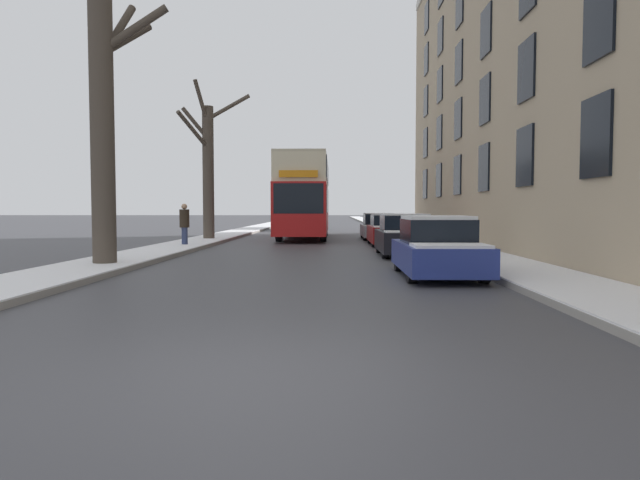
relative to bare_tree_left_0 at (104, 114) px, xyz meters
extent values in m
plane|color=#424247|center=(5.27, -9.86, -4.13)|extent=(320.00, 320.00, 0.00)
cube|color=gray|center=(-0.20, 43.14, -4.06)|extent=(2.18, 130.00, 0.13)
cube|color=white|center=(-0.20, 43.14, -3.98)|extent=(2.16, 130.00, 0.03)
cube|color=gray|center=(10.74, 43.14, -4.06)|extent=(2.18, 130.00, 0.13)
cube|color=white|center=(10.74, 43.14, -3.98)|extent=(2.16, 130.00, 0.03)
cube|color=tan|center=(16.33, 6.55, 3.78)|extent=(9.00, 36.48, 15.82)
cube|color=black|center=(11.80, -2.62, -0.96)|extent=(0.08, 1.40, 1.77)
cube|color=black|center=(11.80, 1.96, -0.96)|extent=(0.08, 1.40, 1.77)
cube|color=black|center=(11.80, 6.55, -0.96)|extent=(0.08, 1.40, 1.77)
cube|color=black|center=(11.80, 11.13, -0.96)|extent=(0.08, 1.40, 1.77)
cube|color=black|center=(11.80, 15.72, -0.96)|extent=(0.08, 1.40, 1.77)
cube|color=black|center=(11.80, 20.31, -0.96)|extent=(0.08, 1.40, 1.77)
cube|color=black|center=(11.80, -2.62, 1.57)|extent=(0.08, 1.40, 1.77)
cube|color=black|center=(11.80, 1.96, 1.57)|extent=(0.08, 1.40, 1.77)
cube|color=black|center=(11.80, 6.55, 1.57)|extent=(0.08, 1.40, 1.77)
cube|color=black|center=(11.80, 11.13, 1.57)|extent=(0.08, 1.40, 1.77)
cube|color=black|center=(11.80, 15.72, 1.57)|extent=(0.08, 1.40, 1.77)
cube|color=black|center=(11.80, 20.31, 1.57)|extent=(0.08, 1.40, 1.77)
cube|color=black|center=(11.80, 6.55, 4.10)|extent=(0.08, 1.40, 1.77)
cube|color=black|center=(11.80, 11.13, 4.10)|extent=(0.08, 1.40, 1.77)
cube|color=black|center=(11.80, 15.72, 4.10)|extent=(0.08, 1.40, 1.77)
cube|color=black|center=(11.80, 20.31, 4.10)|extent=(0.08, 1.40, 1.77)
cube|color=black|center=(11.80, 11.13, 6.63)|extent=(0.08, 1.40, 1.77)
cube|color=black|center=(11.80, 15.72, 6.63)|extent=(0.08, 1.40, 1.77)
cube|color=black|center=(11.80, 20.31, 6.63)|extent=(0.08, 1.40, 1.77)
cube|color=black|center=(11.80, 20.31, 9.16)|extent=(0.08, 1.40, 1.77)
cylinder|color=#4C4238|center=(-0.05, -0.02, -0.30)|extent=(0.62, 0.62, 7.66)
cylinder|color=#4C4238|center=(0.46, 0.43, 2.08)|extent=(1.26, 1.14, 1.17)
cylinder|color=#4C4238|center=(0.17, 0.58, 2.30)|extent=(0.71, 1.44, 1.88)
cylinder|color=#4C4238|center=(0.81, 0.06, 2.24)|extent=(1.86, 0.40, 1.35)
cylinder|color=#4C4238|center=(-0.12, 13.20, -0.78)|extent=(0.56, 0.56, 6.71)
cylinder|color=#4C4238|center=(-0.69, 12.98, 1.70)|extent=(1.35, 0.67, 1.58)
cylinder|color=#4C4238|center=(-0.62, 12.26, 1.26)|extent=(1.21, 2.06, 1.65)
cylinder|color=#4C4238|center=(-0.31, 12.68, 2.67)|extent=(0.61, 1.26, 2.06)
cylinder|color=#4C4238|center=(0.86, 13.54, 2.59)|extent=(2.13, 0.89, 1.43)
cube|color=red|center=(4.52, 16.43, -2.52)|extent=(2.55, 11.20, 2.54)
cube|color=beige|center=(4.52, 16.43, -0.56)|extent=(2.50, 10.98, 1.37)
cube|color=beige|center=(4.52, 16.43, 0.18)|extent=(2.50, 10.98, 0.12)
cube|color=black|center=(4.52, 16.43, -2.03)|extent=(2.58, 9.86, 1.32)
cube|color=black|center=(4.52, 16.43, -0.49)|extent=(2.58, 9.86, 1.04)
cube|color=black|center=(4.52, 10.85, -2.03)|extent=(2.29, 0.06, 1.39)
cube|color=orange|center=(4.52, 10.84, -0.90)|extent=(1.78, 0.05, 0.32)
cylinder|color=black|center=(3.42, 13.07, -3.57)|extent=(0.30, 1.11, 1.11)
cylinder|color=black|center=(5.62, 13.07, -3.57)|extent=(0.30, 1.11, 1.11)
cylinder|color=black|center=(3.42, 19.57, -3.57)|extent=(0.30, 1.11, 1.11)
cylinder|color=black|center=(5.62, 19.57, -3.57)|extent=(0.30, 1.11, 1.11)
cube|color=navy|center=(8.58, -1.69, -3.65)|extent=(1.76, 4.07, 0.62)
cube|color=black|center=(8.58, -1.52, -3.05)|extent=(1.52, 2.04, 0.56)
cube|color=white|center=(8.58, -1.52, -2.73)|extent=(1.48, 1.93, 0.08)
cube|color=white|center=(8.58, -3.13, -3.30)|extent=(1.59, 1.06, 0.07)
cylinder|color=black|center=(7.81, -2.91, -3.80)|extent=(0.20, 0.66, 0.66)
cylinder|color=black|center=(9.35, -2.91, -3.80)|extent=(0.20, 0.66, 0.66)
cylinder|color=black|center=(7.81, -0.47, -3.80)|extent=(0.20, 0.66, 0.66)
cylinder|color=black|center=(9.35, -0.47, -3.80)|extent=(0.20, 0.66, 0.66)
cube|color=black|center=(8.58, 4.50, -3.61)|extent=(1.80, 4.02, 0.69)
cube|color=black|center=(8.58, 4.66, -3.00)|extent=(1.54, 2.01, 0.53)
cube|color=white|center=(8.58, 4.66, -2.71)|extent=(1.51, 1.91, 0.06)
cube|color=white|center=(8.58, 3.07, -3.25)|extent=(1.62, 1.05, 0.05)
cylinder|color=black|center=(7.79, 3.29, -3.80)|extent=(0.20, 0.65, 0.65)
cylinder|color=black|center=(9.37, 3.29, -3.80)|extent=(0.20, 0.65, 0.65)
cylinder|color=black|center=(7.79, 5.71, -3.80)|extent=(0.20, 0.65, 0.65)
cylinder|color=black|center=(9.37, 5.71, -3.80)|extent=(0.20, 0.65, 0.65)
cube|color=maroon|center=(8.58, 10.16, -3.62)|extent=(1.70, 4.54, 0.69)
cube|color=black|center=(8.58, 10.34, -3.03)|extent=(1.47, 2.27, 0.49)
cube|color=white|center=(8.58, 10.34, -2.75)|extent=(1.43, 2.16, 0.06)
cube|color=white|center=(8.58, 8.55, -3.25)|extent=(1.53, 1.19, 0.05)
cylinder|color=black|center=(7.84, 8.80, -3.81)|extent=(0.20, 0.64, 0.64)
cylinder|color=black|center=(9.32, 8.80, -3.81)|extent=(0.20, 0.64, 0.64)
cylinder|color=black|center=(7.84, 11.52, -3.81)|extent=(0.20, 0.64, 0.64)
cylinder|color=black|center=(9.32, 11.52, -3.81)|extent=(0.20, 0.64, 0.64)
cube|color=#9EA3AD|center=(8.58, 15.53, -3.66)|extent=(1.84, 4.41, 0.59)
cube|color=black|center=(8.58, 15.71, -3.07)|extent=(1.59, 2.21, 0.59)
cube|color=white|center=(8.58, 15.71, -2.75)|extent=(1.55, 2.10, 0.04)
cube|color=white|center=(8.58, 13.96, -3.35)|extent=(1.66, 1.15, 0.03)
cylinder|color=black|center=(7.77, 14.21, -3.83)|extent=(0.20, 0.60, 0.60)
cylinder|color=black|center=(9.39, 14.21, -3.83)|extent=(0.20, 0.60, 0.60)
cylinder|color=black|center=(7.77, 16.86, -3.83)|extent=(0.20, 0.60, 0.60)
cylinder|color=black|center=(9.39, 16.86, -3.83)|extent=(0.20, 0.60, 0.60)
cube|color=#333842|center=(3.71, 29.49, -2.77)|extent=(2.09, 5.34, 2.28)
cube|color=black|center=(3.71, 26.83, -2.23)|extent=(1.84, 0.06, 1.00)
cylinder|color=black|center=(2.79, 27.77, -3.79)|extent=(0.22, 0.68, 0.68)
cylinder|color=black|center=(4.64, 27.77, -3.79)|extent=(0.22, 0.68, 0.68)
cylinder|color=black|center=(2.79, 31.20, -3.79)|extent=(0.22, 0.68, 0.68)
cylinder|color=black|center=(4.64, 31.20, -3.79)|extent=(0.22, 0.68, 0.68)
cylinder|color=navy|center=(-0.08, 8.24, -3.70)|extent=(0.19, 0.19, 0.85)
cylinder|color=navy|center=(0.02, 8.09, -3.70)|extent=(0.19, 0.19, 0.85)
cylinder|color=#2D2319|center=(-0.03, 8.17, -2.90)|extent=(0.40, 0.40, 0.75)
sphere|color=tan|center=(-0.03, 8.17, -2.41)|extent=(0.24, 0.24, 0.24)
camera|label=1|loc=(6.10, -15.19, -2.54)|focal=32.00mm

